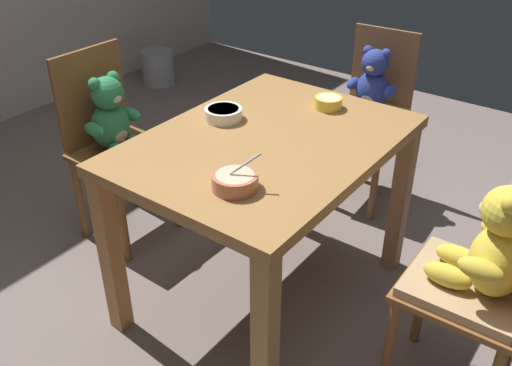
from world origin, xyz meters
TOP-DOWN VIEW (x-y plane):
  - ground_plane at (0.00, 0.00)m, footprint 5.20×5.20m
  - dining_table at (0.00, 0.00)m, footprint 1.10×0.81m
  - teddy_chair_near_right at (1.00, 0.06)m, footprint 0.43×0.40m
  - teddy_chair_far_center at (-0.02, 0.86)m, footprint 0.41×0.38m
  - teddy_chair_near_front at (-0.02, -0.85)m, footprint 0.37×0.40m
  - porridge_bowl_white_far_center at (0.04, 0.24)m, footprint 0.15×0.15m
  - porridge_bowl_yellow_near_right at (0.38, -0.04)m, footprint 0.11×0.11m
  - porridge_bowl_terracotta_near_left at (-0.34, -0.12)m, footprint 0.15×0.15m
  - metal_pail at (1.51, 2.15)m, footprint 0.26×0.26m

SIDE VIEW (x-z plane):
  - ground_plane at x=0.00m, z-range -0.04..0.00m
  - metal_pail at x=1.51m, z-range 0.00..0.27m
  - teddy_chair_near_right at x=1.00m, z-range 0.10..0.98m
  - teddy_chair_far_center at x=-0.02m, z-range 0.10..1.01m
  - teddy_chair_near_front at x=-0.02m, z-range 0.13..1.00m
  - dining_table at x=0.00m, z-range 0.26..1.01m
  - porridge_bowl_white_far_center at x=0.04m, z-range 0.75..0.80m
  - porridge_bowl_yellow_near_right at x=0.38m, z-range 0.75..0.80m
  - porridge_bowl_terracotta_near_left at x=-0.34m, z-range 0.72..0.84m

